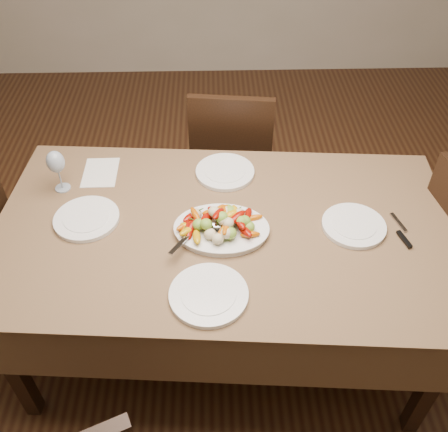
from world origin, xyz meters
The scene contains 13 objects.
floor centered at (0.00, 0.00, 0.00)m, with size 6.00×6.00×0.00m, color #392011.
dining_table centered at (-0.15, 0.18, 0.38)m, with size 1.84×1.04×0.76m, color brown.
chair_far centered at (-0.08, 1.05, 0.47)m, with size 0.42×0.42×0.95m, color black, non-canonical shape.
serving_platter centered at (-0.16, 0.16, 0.77)m, with size 0.36×0.27×0.02m, color white.
roasted_vegetables centered at (-0.16, 0.16, 0.83)m, with size 0.30×0.20×0.09m, color #7B0B03, non-canonical shape.
serving_spoon centered at (-0.23, 0.12, 0.81)m, with size 0.28×0.06×0.03m, color #9EA0A8, non-canonical shape.
plate_left centered at (-0.71, 0.24, 0.77)m, with size 0.26×0.26×0.02m, color white.
plate_right centered at (0.36, 0.17, 0.77)m, with size 0.25×0.25×0.02m, color white.
plate_far centered at (-0.14, 0.53, 0.77)m, with size 0.26×0.26×0.02m, color white.
plate_near centered at (-0.22, -0.16, 0.77)m, with size 0.28×0.28×0.02m, color white.
wine_glass centered at (-0.84, 0.44, 0.86)m, with size 0.08×0.08×0.20m, color #8C99A5, non-canonical shape.
menu_card centered at (-0.70, 0.55, 0.76)m, with size 0.15×0.21×0.00m, color silver.
table_knife centered at (0.54, 0.13, 0.76)m, with size 0.02×0.20×0.01m, color #9EA0A8, non-canonical shape.
Camera 1 is at (-0.19, -1.23, 2.15)m, focal length 40.00 mm.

